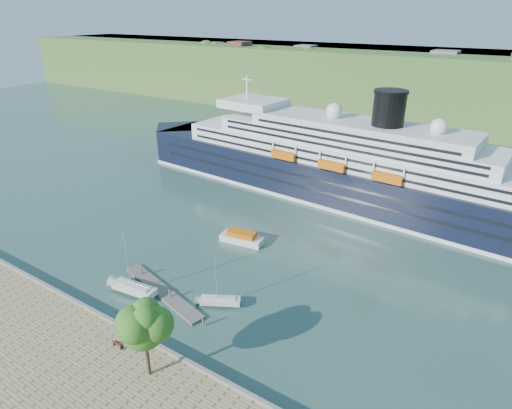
{
  "coord_description": "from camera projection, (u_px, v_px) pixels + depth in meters",
  "views": [
    {
      "loc": [
        40.27,
        -26.76,
        37.37
      ],
      "look_at": [
        3.32,
        30.0,
        6.63
      ],
      "focal_mm": 30.0,
      "sensor_mm": 36.0,
      "label": 1
    }
  ],
  "objects": [
    {
      "name": "park_bench",
      "position": [
        118.0,
        343.0,
        50.56
      ],
      "size": [
        1.53,
        0.66,
        0.97
      ],
      "primitive_type": null,
      "rotation": [
        0.0,
        0.0,
        -0.03
      ],
      "color": "#4D2616",
      "rests_on": "promenade"
    },
    {
      "name": "cruise_ship",
      "position": [
        332.0,
        142.0,
        90.28
      ],
      "size": [
        108.06,
        22.17,
        24.1
      ],
      "primitive_type": null,
      "rotation": [
        0.0,
        0.0,
        -0.06
      ],
      "color": "black",
      "rests_on": "ground"
    },
    {
      "name": "ground",
      "position": [
        110.0,
        324.0,
        55.87
      ],
      "size": [
        400.0,
        400.0,
        0.0
      ],
      "primitive_type": "plane",
      "color": "#2C4E45",
      "rests_on": "ground"
    },
    {
      "name": "quay_coping",
      "position": [
        107.0,
        318.0,
        55.24
      ],
      "size": [
        220.0,
        0.5,
        0.3
      ],
      "primitive_type": "cube",
      "color": "slate",
      "rests_on": "promenade"
    },
    {
      "name": "sailboat_white_near",
      "position": [
        131.0,
        265.0,
        59.79
      ],
      "size": [
        7.8,
        3.07,
        9.81
      ],
      "primitive_type": null,
      "rotation": [
        0.0,
        0.0,
        0.13
      ],
      "color": "silver",
      "rests_on": "ground"
    },
    {
      "name": "tender_launch",
      "position": [
        242.0,
        237.0,
        75.28
      ],
      "size": [
        8.03,
        3.74,
        2.13
      ],
      "primitive_type": null,
      "rotation": [
        0.0,
        0.0,
        0.15
      ],
      "color": "#CE5E0C",
      "rests_on": "ground"
    },
    {
      "name": "promenade_tree",
      "position": [
        145.0,
        337.0,
        44.87
      ],
      "size": [
        6.19,
        6.19,
        10.25
      ],
      "primitive_type": null,
      "color": "#255516",
      "rests_on": "promenade"
    },
    {
      "name": "far_hillside",
      "position": [
        414.0,
        84.0,
        161.57
      ],
      "size": [
        400.0,
        50.0,
        24.0
      ],
      "primitive_type": "cube",
      "color": "#375D25",
      "rests_on": "ground"
    },
    {
      "name": "sailboat_white_far",
      "position": [
        220.0,
        282.0,
        57.82
      ],
      "size": [
        6.18,
        4.45,
        7.91
      ],
      "primitive_type": null,
      "rotation": [
        0.0,
        0.0,
        0.51
      ],
      "color": "silver",
      "rests_on": "ground"
    },
    {
      "name": "floating_pontoon",
      "position": [
        163.0,
        292.0,
        62.03
      ],
      "size": [
        17.81,
        6.42,
        0.4
      ],
      "primitive_type": null,
      "rotation": [
        0.0,
        0.0,
        -0.24
      ],
      "color": "#66615B",
      "rests_on": "ground"
    }
  ]
}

